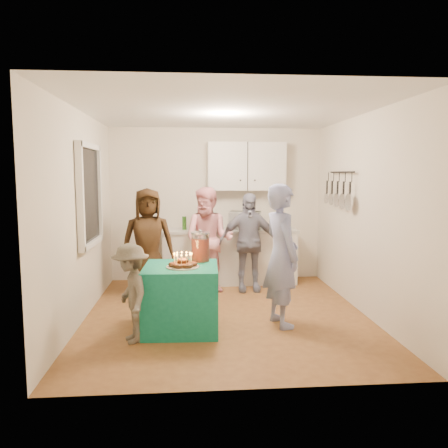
{
  "coord_description": "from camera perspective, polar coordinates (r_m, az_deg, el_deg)",
  "views": [
    {
      "loc": [
        -0.47,
        -5.5,
        1.82
      ],
      "look_at": [
        0.0,
        0.35,
        1.15
      ],
      "focal_mm": 35.0,
      "sensor_mm": 36.0,
      "label": 1
    }
  ],
  "objects": [
    {
      "name": "countertop",
      "position": [
        7.29,
        0.72,
        -0.86
      ],
      "size": [
        2.24,
        0.62,
        0.05
      ],
      "primitive_type": "cube",
      "color": "beige",
      "rests_on": "counter"
    },
    {
      "name": "right_wall",
      "position": [
        5.97,
        17.78,
        1.21
      ],
      "size": [
        4.0,
        4.0,
        0.0
      ],
      "primitive_type": "plane",
      "color": "silver",
      "rests_on": "floor"
    },
    {
      "name": "left_wall",
      "position": [
        5.68,
        -18.12,
        0.94
      ],
      "size": [
        4.0,
        4.0,
        0.0
      ],
      "primitive_type": "plane",
      "color": "silver",
      "rests_on": "floor"
    },
    {
      "name": "window_night",
      "position": [
        5.95,
        -17.26,
        3.62
      ],
      "size": [
        0.04,
        1.0,
        1.2
      ],
      "primitive_type": "cube",
      "color": "black",
      "rests_on": "left_wall"
    },
    {
      "name": "microwave",
      "position": [
        7.3,
        2.75,
        0.49
      ],
      "size": [
        0.58,
        0.45,
        0.29
      ],
      "primitive_type": "imported",
      "rotation": [
        0.0,
        0.0,
        -0.21
      ],
      "color": "white",
      "rests_on": "countertop"
    },
    {
      "name": "woman_back_center",
      "position": [
        6.75,
        -2.01,
        -2.08
      ],
      "size": [
        0.94,
        0.82,
        1.62
      ],
      "primitive_type": "imported",
      "rotation": [
        0.0,
        0.0,
        -0.3
      ],
      "color": "pink",
      "rests_on": "floor"
    },
    {
      "name": "ceiling",
      "position": [
        5.57,
        0.3,
        14.57
      ],
      "size": [
        4.0,
        4.0,
        0.0
      ],
      "primitive_type": "plane",
      "color": "white",
      "rests_on": "floor"
    },
    {
      "name": "woman_back_left",
      "position": [
        6.63,
        -9.9,
        -2.36
      ],
      "size": [
        0.86,
        0.63,
        1.62
      ],
      "primitive_type": "imported",
      "rotation": [
        0.0,
        0.0,
        0.15
      ],
      "color": "#553518",
      "rests_on": "floor"
    },
    {
      "name": "back_wall",
      "position": [
        7.53,
        -1.01,
        2.56
      ],
      "size": [
        3.6,
        3.6,
        0.0
      ],
      "primitive_type": "plane",
      "color": "silver",
      "rests_on": "floor"
    },
    {
      "name": "man_birthday",
      "position": [
        5.28,
        7.5,
        -4.07
      ],
      "size": [
        0.55,
        0.7,
        1.71
      ],
      "primitive_type": "imported",
      "rotation": [
        0.0,
        0.0,
        1.81
      ],
      "color": "#8F99D0",
      "rests_on": "floor"
    },
    {
      "name": "child_near_left",
      "position": [
        4.88,
        -12.05,
        -8.82
      ],
      "size": [
        0.6,
        0.79,
        1.08
      ],
      "primitive_type": "imported",
      "rotation": [
        0.0,
        0.0,
        -1.25
      ],
      "color": "#504A40",
      "rests_on": "floor"
    },
    {
      "name": "party_table",
      "position": [
        5.21,
        -5.62,
        -9.55
      ],
      "size": [
        0.88,
        0.88,
        0.76
      ],
      "primitive_type": "cube",
      "rotation": [
        0.0,
        0.0,
        -0.04
      ],
      "color": "#11775A",
      "rests_on": "floor"
    },
    {
      "name": "punch_jar",
      "position": [
        5.35,
        -3.09,
        -3.06
      ],
      "size": [
        0.22,
        0.22,
        0.34
      ],
      "primitive_type": "cylinder",
      "color": "red",
      "rests_on": "party_table"
    },
    {
      "name": "pot_rack",
      "position": [
        6.58,
        14.9,
        4.38
      ],
      "size": [
        0.12,
        1.0,
        0.6
      ],
      "primitive_type": "cube",
      "color": "black",
      "rests_on": "right_wall"
    },
    {
      "name": "upper_cabinet",
      "position": [
        7.41,
        2.95,
        7.51
      ],
      "size": [
        1.3,
        0.3,
        0.8
      ],
      "primitive_type": "cube",
      "color": "white",
      "rests_on": "back_wall"
    },
    {
      "name": "counter",
      "position": [
        7.36,
        0.71,
        -4.37
      ],
      "size": [
        2.2,
        0.58,
        0.86
      ],
      "primitive_type": "cube",
      "color": "white",
      "rests_on": "floor"
    },
    {
      "name": "woman_back_right",
      "position": [
        6.81,
        3.15,
        -2.39
      ],
      "size": [
        0.9,
        0.38,
        1.53
      ],
      "primitive_type": "imported",
      "rotation": [
        0.0,
        0.0,
        0.01
      ],
      "color": "#0F1034",
      "rests_on": "floor"
    },
    {
      "name": "donut_cake",
      "position": [
        5.02,
        -5.4,
        -4.66
      ],
      "size": [
        0.38,
        0.38,
        0.18
      ],
      "primitive_type": null,
      "color": "#381C0C",
      "rests_on": "party_table"
    },
    {
      "name": "floor",
      "position": [
        5.81,
        0.28,
        -11.74
      ],
      "size": [
        4.0,
        4.0,
        0.0
      ],
      "primitive_type": "plane",
      "color": "brown",
      "rests_on": "ground"
    }
  ]
}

